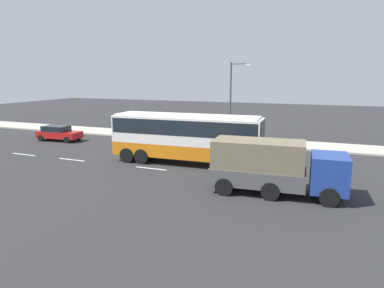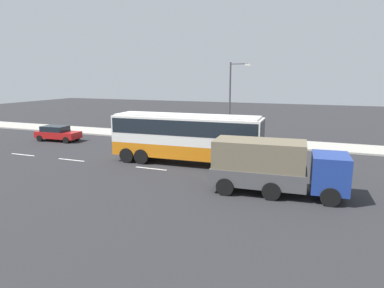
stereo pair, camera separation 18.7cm
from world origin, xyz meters
name	(u,v)px [view 1 (the left image)]	position (x,y,z in m)	size (l,w,h in m)	color
ground_plane	(166,161)	(0.00, 0.00, 0.00)	(120.00, 120.00, 0.00)	#28282B
sidewalk_curb	(207,139)	(0.00, 9.59, 0.07)	(80.00, 4.00, 0.15)	#A8A399
lane_centreline	(80,161)	(-6.06, -2.40, 0.00)	(25.31, 0.16, 0.01)	white
coach_bus	(186,134)	(1.77, -0.18, 2.22)	(11.00, 3.04, 3.59)	orange
cargo_truck	(274,166)	(8.67, -4.50, 1.56)	(7.20, 2.94, 2.90)	navy
car_red_compact	(58,133)	(-13.55, 3.50, 0.79)	(4.48, 2.07, 1.49)	#B21919
pedestrian_near_curb	(216,129)	(0.92, 9.59, 1.09)	(0.32, 0.32, 1.64)	#38334C
street_lamp	(233,97)	(2.98, 8.02, 4.41)	(1.93, 0.24, 7.42)	#47474C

